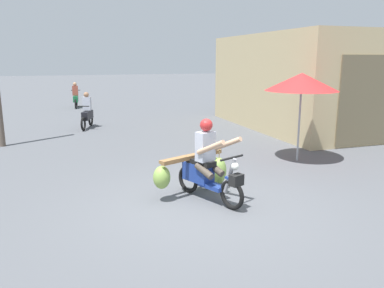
% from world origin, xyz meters
% --- Properties ---
extents(ground_plane, '(120.00, 120.00, 0.00)m').
position_xyz_m(ground_plane, '(0.00, 0.00, 0.00)').
color(ground_plane, '#56595E').
extents(motorbike_main_loaded, '(1.77, 1.96, 1.58)m').
position_xyz_m(motorbike_main_loaded, '(0.32, 0.64, 0.50)').
color(motorbike_main_loaded, black).
rests_on(motorbike_main_loaded, ground).
extents(motorbike_distant_ahead_left, '(0.69, 1.56, 1.40)m').
position_xyz_m(motorbike_distant_ahead_left, '(-1.45, 9.13, 0.57)').
color(motorbike_distant_ahead_left, black).
rests_on(motorbike_distant_ahead_left, ground).
extents(motorbike_distant_ahead_right, '(0.50, 1.62, 1.40)m').
position_xyz_m(motorbike_distant_ahead_right, '(-1.64, 15.85, 0.57)').
color(motorbike_distant_ahead_right, black).
rests_on(motorbike_distant_ahead_right, ground).
extents(shopfront_building, '(4.27, 7.55, 3.56)m').
position_xyz_m(shopfront_building, '(6.64, 6.76, 1.78)').
color(shopfront_building, tan).
rests_on(shopfront_building, ground).
extents(market_umbrella_near_shop, '(1.87, 1.87, 2.31)m').
position_xyz_m(market_umbrella_near_shop, '(3.52, 2.22, 2.08)').
color(market_umbrella_near_shop, '#99999E').
rests_on(market_umbrella_near_shop, ground).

